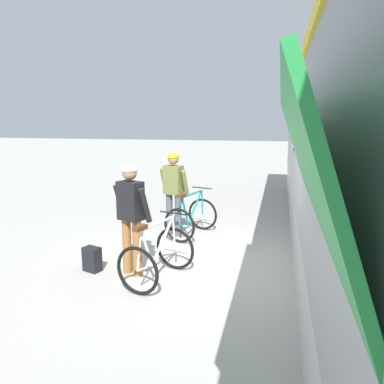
{
  "coord_description": "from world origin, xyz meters",
  "views": [
    {
      "loc": [
        1.04,
        -5.62,
        2.4
      ],
      "look_at": [
        -0.58,
        1.04,
        1.05
      ],
      "focal_mm": 33.62,
      "sensor_mm": 36.0,
      "label": 1
    }
  ],
  "objects_px": {
    "cyclist_near_in_olive": "(174,187)",
    "cyclist_far_in_dark": "(131,210)",
    "backpack_on_platform": "(92,259)",
    "bicycle_near_teal": "(191,217)",
    "bicycle_far_white": "(157,256)"
  },
  "relations": [
    {
      "from": "cyclist_far_in_dark",
      "to": "bicycle_far_white",
      "type": "xyz_separation_m",
      "value": [
        0.47,
        -0.15,
        -0.65
      ]
    },
    {
      "from": "cyclist_near_in_olive",
      "to": "bicycle_far_white",
      "type": "bearing_deg",
      "value": -79.81
    },
    {
      "from": "cyclist_far_in_dark",
      "to": "bicycle_near_teal",
      "type": "xyz_separation_m",
      "value": [
        0.45,
        2.12,
        -0.65
      ]
    },
    {
      "from": "cyclist_near_in_olive",
      "to": "bicycle_near_teal",
      "type": "distance_m",
      "value": 0.75
    },
    {
      "from": "cyclist_near_in_olive",
      "to": "backpack_on_platform",
      "type": "distance_m",
      "value": 2.42
    },
    {
      "from": "cyclist_far_in_dark",
      "to": "backpack_on_platform",
      "type": "height_order",
      "value": "cyclist_far_in_dark"
    },
    {
      "from": "bicycle_near_teal",
      "to": "backpack_on_platform",
      "type": "height_order",
      "value": "bicycle_near_teal"
    },
    {
      "from": "cyclist_near_in_olive",
      "to": "backpack_on_platform",
      "type": "xyz_separation_m",
      "value": [
        -0.76,
        -2.13,
        -0.85
      ]
    },
    {
      "from": "cyclist_far_in_dark",
      "to": "backpack_on_platform",
      "type": "xyz_separation_m",
      "value": [
        -0.69,
        -0.05,
        -0.85
      ]
    },
    {
      "from": "cyclist_near_in_olive",
      "to": "cyclist_far_in_dark",
      "type": "xyz_separation_m",
      "value": [
        -0.07,
        -2.08,
        0.0
      ]
    },
    {
      "from": "bicycle_near_teal",
      "to": "backpack_on_platform",
      "type": "relative_size",
      "value": 3.05
    },
    {
      "from": "cyclist_near_in_olive",
      "to": "bicycle_near_teal",
      "type": "xyz_separation_m",
      "value": [
        0.38,
        0.04,
        -0.65
      ]
    },
    {
      "from": "cyclist_far_in_dark",
      "to": "bicycle_far_white",
      "type": "distance_m",
      "value": 0.82
    },
    {
      "from": "cyclist_far_in_dark",
      "to": "bicycle_near_teal",
      "type": "relative_size",
      "value": 1.45
    },
    {
      "from": "bicycle_near_teal",
      "to": "cyclist_near_in_olive",
      "type": "bearing_deg",
      "value": -174.48
    }
  ]
}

